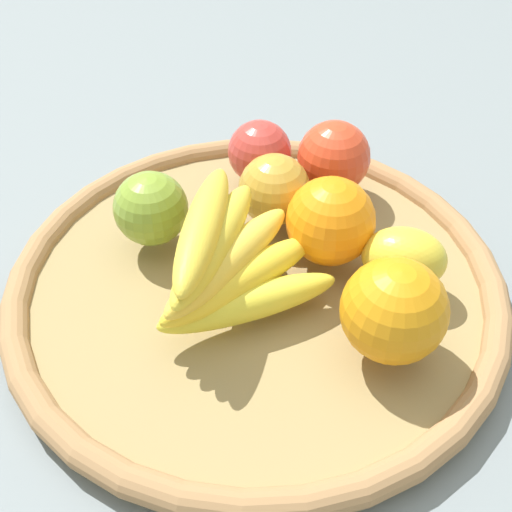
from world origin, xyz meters
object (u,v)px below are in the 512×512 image
object	(u,v)px
lemon_0	(404,258)
apple_0	(260,152)
apple_3	(274,189)
orange_0	(394,311)
banana_bunch	(227,263)
orange_1	(332,223)
apple_2	(151,208)
apple_1	(334,157)

from	to	relation	value
lemon_0	apple_0	world-z (taller)	apple_0
apple_3	orange_0	bearing A→B (deg)	8.52
banana_bunch	orange_0	size ratio (longest dim) A/B	1.92
orange_1	apple_0	bearing A→B (deg)	-172.49
lemon_0	apple_0	size ratio (longest dim) A/B	1.12
banana_bunch	orange_1	world-z (taller)	banana_bunch
apple_2	apple_3	world-z (taller)	same
apple_1	lemon_0	distance (m)	0.14
orange_0	orange_1	distance (m)	0.11
lemon_0	orange_0	size ratio (longest dim) A/B	0.88
apple_2	apple_1	bearing A→B (deg)	94.17
apple_1	apple_2	distance (m)	0.19
banana_bunch	apple_2	world-z (taller)	banana_bunch
lemon_0	apple_1	bearing A→B (deg)	179.73
lemon_0	orange_0	distance (m)	0.08
apple_3	apple_2	bearing A→B (deg)	-95.94
lemon_0	orange_1	bearing A→B (deg)	-137.45
apple_0	orange_1	size ratio (longest dim) A/B	0.82
apple_3	orange_1	bearing A→B (deg)	21.49
orange_1	orange_0	bearing A→B (deg)	-0.08
apple_2	orange_0	size ratio (longest dim) A/B	0.83
lemon_0	apple_3	distance (m)	0.14
apple_0	apple_1	bearing A→B (deg)	58.50
apple_1	apple_0	bearing A→B (deg)	-121.50
apple_1	apple_0	world-z (taller)	apple_1
apple_1	lemon_0	world-z (taller)	apple_1
apple_3	orange_1	world-z (taller)	orange_1
orange_0	apple_2	bearing A→B (deg)	-143.42
apple_2	apple_3	xyz separation A→B (m)	(0.01, 0.12, -0.00)
orange_0	apple_0	bearing A→B (deg)	-175.92
banana_bunch	orange_0	distance (m)	0.14
lemon_0	apple_3	world-z (taller)	apple_3
orange_0	apple_3	bearing A→B (deg)	-171.48
apple_1	lemon_0	size ratio (longest dim) A/B	1.00
apple_2	orange_0	distance (m)	0.24
apple_1	apple_2	size ratio (longest dim) A/B	1.06
apple_2	orange_1	size ratio (longest dim) A/B	0.86
banana_bunch	apple_2	xyz separation A→B (m)	(-0.10, -0.04, -0.01)
apple_1	apple_0	distance (m)	0.07
apple_3	banana_bunch	bearing A→B (deg)	-40.53
apple_1	apple_3	bearing A→B (deg)	-70.63
banana_bunch	apple_2	size ratio (longest dim) A/B	2.32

